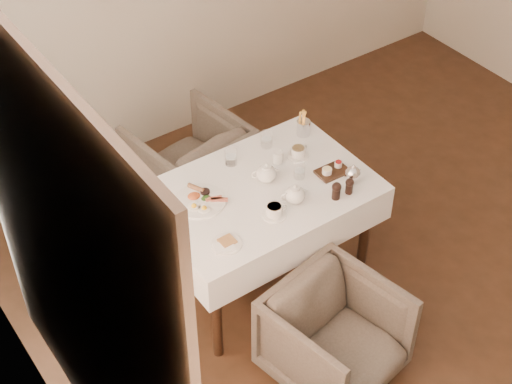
{
  "coord_description": "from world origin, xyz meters",
  "views": [
    {
      "loc": [
        -2.77,
        -1.93,
        3.72
      ],
      "look_at": [
        -0.88,
        0.76,
        0.82
      ],
      "focal_mm": 55.0,
      "sensor_mm": 36.0,
      "label": 1
    }
  ],
  "objects_px": {
    "breakfast_plate": "(200,200)",
    "teapot_centre": "(266,172)",
    "armchair_near": "(335,337)",
    "table": "(261,204)",
    "armchair_far": "(189,163)"
  },
  "relations": [
    {
      "from": "armchair_far",
      "to": "breakfast_plate",
      "type": "xyz_separation_m",
      "value": [
        -0.38,
        -0.79,
        0.44
      ]
    },
    {
      "from": "armchair_near",
      "to": "teapot_centre",
      "type": "relative_size",
      "value": 4.01
    },
    {
      "from": "armchair_far",
      "to": "table",
      "type": "bearing_deg",
      "value": 79.81
    },
    {
      "from": "table",
      "to": "breakfast_plate",
      "type": "height_order",
      "value": "breakfast_plate"
    },
    {
      "from": "teapot_centre",
      "to": "armchair_near",
      "type": "bearing_deg",
      "value": -76.02
    },
    {
      "from": "armchair_near",
      "to": "teapot_centre",
      "type": "distance_m",
      "value": 1.01
    },
    {
      "from": "table",
      "to": "armchair_near",
      "type": "bearing_deg",
      "value": -95.32
    },
    {
      "from": "armchair_far",
      "to": "breakfast_plate",
      "type": "distance_m",
      "value": 0.99
    },
    {
      "from": "table",
      "to": "armchair_far",
      "type": "xyz_separation_m",
      "value": [
        0.04,
        0.9,
        -0.32
      ]
    },
    {
      "from": "breakfast_plate",
      "to": "teapot_centre",
      "type": "relative_size",
      "value": 1.8
    },
    {
      "from": "armchair_far",
      "to": "teapot_centre",
      "type": "height_order",
      "value": "teapot_centre"
    },
    {
      "from": "teapot_centre",
      "to": "armchair_far",
      "type": "bearing_deg",
      "value": 115.03
    },
    {
      "from": "armchair_near",
      "to": "table",
      "type": "bearing_deg",
      "value": 74.35
    },
    {
      "from": "armchair_near",
      "to": "armchair_far",
      "type": "relative_size",
      "value": 0.94
    },
    {
      "from": "table",
      "to": "teapot_centre",
      "type": "distance_m",
      "value": 0.2
    }
  ]
}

